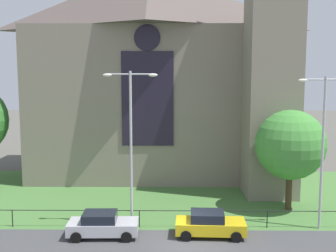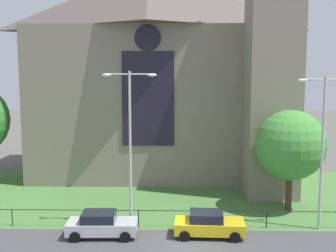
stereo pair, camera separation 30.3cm
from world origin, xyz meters
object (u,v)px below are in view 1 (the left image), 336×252
Objects in this scene: tree_right_near at (290,145)px; parked_car_yellow at (210,224)px; streetlamp_near at (131,132)px; streetlamp_far at (323,135)px; parked_car_silver at (102,225)px; church_building at (159,69)px.

tree_right_near is 1.70× the size of parked_car_yellow.
streetlamp_near is at bearing 167.64° from parked_car_yellow.
streetlamp_far is at bearing -76.19° from tree_right_near.
tree_right_near is at bearing 103.81° from streetlamp_far.
parked_car_silver is (-13.59, -1.49, -5.27)m from streetlamp_far.
tree_right_near reaches higher than parked_car_yellow.
parked_car_yellow is (-7.10, -1.30, -5.27)m from streetlamp_far.
parked_car_silver is at bearing -175.73° from parked_car_yellow.
tree_right_near is 8.94m from parked_car_yellow.
tree_right_near is (9.79, -11.23, -5.51)m from church_building.
parked_car_yellow is at bearing -14.94° from streetlamp_near.
streetlamp_near reaches higher than parked_car_yellow.
streetlamp_near is 11.97m from streetlamp_far.
church_building is 2.60× the size of streetlamp_near.
parked_car_silver is 0.99× the size of parked_car_yellow.
tree_right_near is 14.29m from parked_car_silver.
church_building reaches higher than parked_car_yellow.
church_building is at bearing 131.09° from tree_right_near.
church_building is at bearing 78.53° from parked_car_silver.
parked_car_silver is at bearing -173.74° from streetlamp_far.
streetlamp_near is at bearing 180.00° from streetlamp_far.
church_building is at bearing 125.55° from streetlamp_far.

